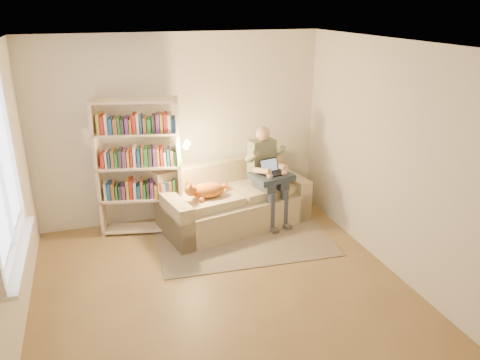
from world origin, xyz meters
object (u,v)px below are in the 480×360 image
object	(u,v)px
sofa	(233,203)
cat	(205,190)
person	(267,170)
laptop	(268,170)
bookshelf	(139,161)

from	to	relation	value
sofa	cat	bearing A→B (deg)	-165.23
person	cat	bearing A→B (deg)	178.56
sofa	person	distance (m)	0.67
sofa	laptop	world-z (taller)	laptop
sofa	cat	xyz separation A→B (m)	(-0.45, -0.23, 0.34)
cat	sofa	bearing A→B (deg)	14.77
person	laptop	size ratio (longest dim) A/B	4.27
sofa	cat	distance (m)	0.61
laptop	person	bearing A→B (deg)	68.79
person	bookshelf	distance (m)	1.74
person	bookshelf	xyz separation A→B (m)	(-1.71, 0.21, 0.23)
person	cat	distance (m)	0.95
sofa	cat	size ratio (longest dim) A/B	3.28
laptop	bookshelf	xyz separation A→B (m)	(-1.69, 0.33, 0.21)
person	bookshelf	world-z (taller)	bookshelf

